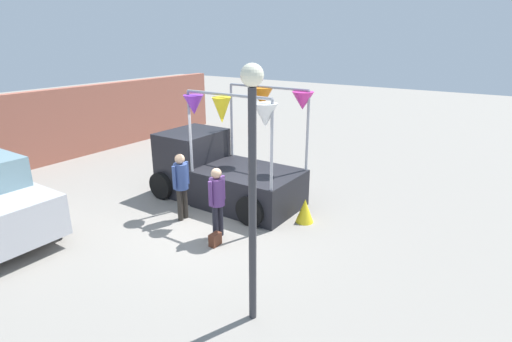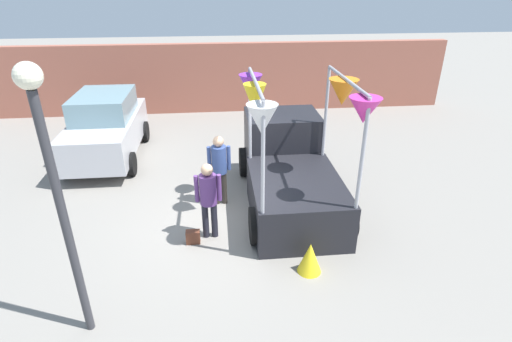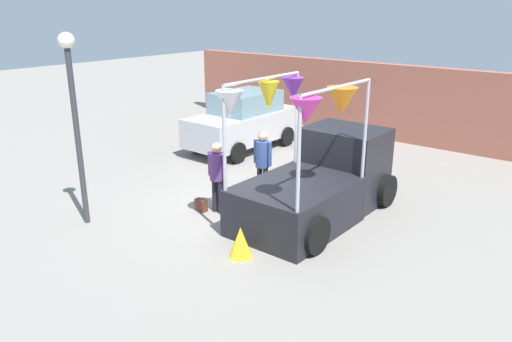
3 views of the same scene
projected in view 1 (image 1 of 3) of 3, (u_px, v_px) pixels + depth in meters
The scene contains 8 objects.
ground_plane at pixel (210, 226), 9.65m from camera, with size 60.00×60.00×0.00m, color gray.
vendor_truck at pixel (220, 168), 11.06m from camera, with size 2.44×4.15×3.12m.
person_customer at pixel (217, 196), 8.83m from camera, with size 0.53×0.34×1.65m.
person_vendor at pixel (181, 180), 9.71m from camera, with size 0.53×0.34×1.69m.
handbag at pixel (215, 239), 8.72m from camera, with size 0.28×0.16×0.28m, color #592D1E.
street_lamp at pixel (252, 164), 5.69m from camera, with size 0.32×0.32×4.02m.
brick_boundary_wall at pixel (26, 131), 13.51m from camera, with size 18.00×0.36×2.60m, color #9E5947.
folded_kite_bundle_sunflower at pixel (305, 211), 9.77m from camera, with size 0.44×0.44×0.60m, color yellow.
Camera 1 is at (-6.61, -5.80, 4.34)m, focal length 28.00 mm.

